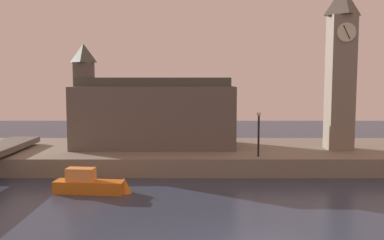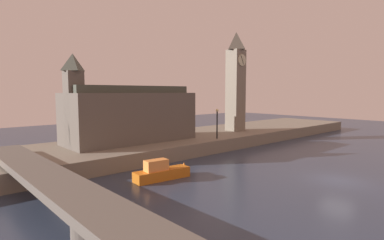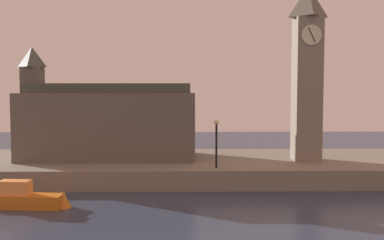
{
  "view_description": "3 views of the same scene",
  "coord_description": "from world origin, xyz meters",
  "px_view_note": "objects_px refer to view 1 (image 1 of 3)",
  "views": [
    {
      "loc": [
        -3.41,
        -18.21,
        7.69
      ],
      "look_at": [
        -3.43,
        16.1,
        4.37
      ],
      "focal_mm": 39.47,
      "sensor_mm": 36.0,
      "label": 1
    },
    {
      "loc": [
        -25.03,
        -10.12,
        7.16
      ],
      "look_at": [
        -0.89,
        16.67,
        3.85
      ],
      "focal_mm": 28.69,
      "sensor_mm": 36.0,
      "label": 2
    },
    {
      "loc": [
        -0.43,
        -17.86,
        7.33
      ],
      "look_at": [
        0.13,
        15.79,
        5.06
      ],
      "focal_mm": 42.1,
      "sensor_mm": 36.0,
      "label": 3
    }
  ],
  "objects_px": {
    "parliament_hall": "(152,113)",
    "boat_patrol_orange": "(95,184)",
    "streetlamp": "(259,128)",
    "clock_tower": "(341,66)"
  },
  "relations": [
    {
      "from": "parliament_hall",
      "to": "boat_patrol_orange",
      "type": "bearing_deg",
      "value": -105.02
    },
    {
      "from": "streetlamp",
      "to": "boat_patrol_orange",
      "type": "relative_size",
      "value": 0.67
    },
    {
      "from": "parliament_hall",
      "to": "boat_patrol_orange",
      "type": "distance_m",
      "value": 11.77
    },
    {
      "from": "streetlamp",
      "to": "boat_patrol_orange",
      "type": "xyz_separation_m",
      "value": [
        -11.94,
        -5.44,
        -3.2
      ]
    },
    {
      "from": "clock_tower",
      "to": "boat_patrol_orange",
      "type": "height_order",
      "value": "clock_tower"
    },
    {
      "from": "clock_tower",
      "to": "streetlamp",
      "type": "relative_size",
      "value": 3.91
    },
    {
      "from": "clock_tower",
      "to": "streetlamp",
      "type": "bearing_deg",
      "value": -154.91
    },
    {
      "from": "streetlamp",
      "to": "boat_patrol_orange",
      "type": "height_order",
      "value": "streetlamp"
    },
    {
      "from": "clock_tower",
      "to": "streetlamp",
      "type": "xyz_separation_m",
      "value": [
        -7.65,
        -3.58,
        -5.03
      ]
    },
    {
      "from": "clock_tower",
      "to": "streetlamp",
      "type": "distance_m",
      "value": 9.84
    }
  ]
}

